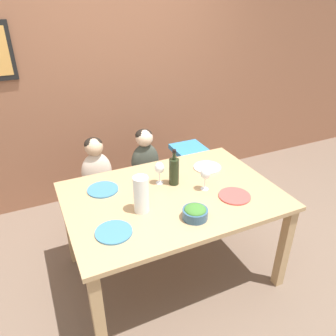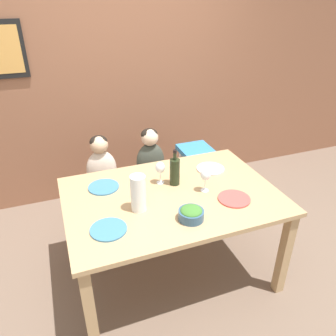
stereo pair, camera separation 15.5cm
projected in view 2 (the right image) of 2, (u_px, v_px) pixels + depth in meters
The scene contains 17 objects.
ground_plane at pixel (171, 270), 2.79m from camera, with size 14.00×14.00×0.00m, color #705B4C.
wall_back at pixel (119, 73), 3.39m from camera, with size 10.00×0.09×2.70m.
dining_table at pixel (172, 205), 2.47m from camera, with size 1.56×1.08×0.78m.
chair_far_left at pixel (104, 193), 3.13m from camera, with size 0.37×0.41×0.47m.
chair_far_center at pixel (151, 184), 3.27m from camera, with size 0.37×0.41×0.47m.
chair_right_highchair at pixel (196, 163), 3.35m from camera, with size 0.31×0.34×0.71m.
person_child_left at pixel (101, 162), 2.96m from camera, with size 0.27×0.17×0.51m.
person_child_center at pixel (150, 154), 3.11m from camera, with size 0.27×0.17×0.51m.
wine_bottle at pixel (175, 171), 2.50m from camera, with size 0.08×0.08×0.29m.
paper_towel_roll at pixel (138, 193), 2.19m from camera, with size 0.10×0.10×0.26m.
wine_glass_near at pixel (206, 175), 2.40m from camera, with size 0.08×0.08×0.18m.
wine_glass_far at pixel (160, 168), 2.50m from camera, with size 0.08×0.08×0.18m.
salad_bowl_large at pixel (191, 213), 2.14m from camera, with size 0.17×0.17×0.09m.
dinner_plate_front_left at pixel (108, 229), 2.06m from camera, with size 0.23×0.23×0.01m.
dinner_plate_back_left at pixel (104, 187), 2.50m from camera, with size 0.23×0.23×0.01m.
dinner_plate_back_right at pixel (210, 169), 2.75m from camera, with size 0.23×0.23×0.01m.
dinner_plate_front_right at pixel (234, 199), 2.36m from camera, with size 0.23×0.23×0.01m.
Camera 2 is at (-0.74, -1.89, 2.10)m, focal length 35.00 mm.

